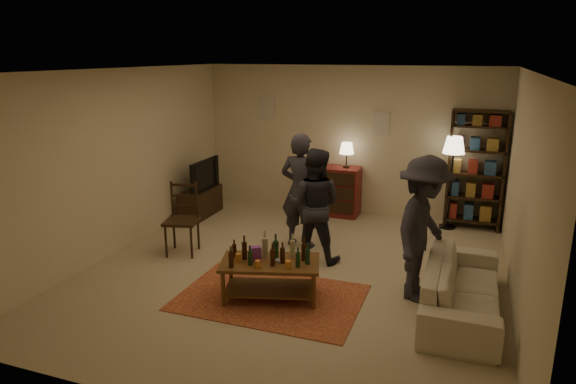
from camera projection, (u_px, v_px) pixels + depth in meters
The scene contains 13 objects.
floor at pixel (293, 272), 7.05m from camera, with size 6.00×6.00×0.00m, color #C6B793.
room_shell at pixel (314, 114), 9.49m from camera, with size 6.00×6.00×6.00m.
rug at pixel (270, 297), 6.30m from camera, with size 2.20×1.50×0.01m, color maroon.
coffee_table at pixel (270, 266), 6.19m from camera, with size 1.31×0.95×0.82m.
dining_chair at pixel (183, 215), 7.62m from camera, with size 0.57×0.57×1.08m.
tv_stand at pixel (200, 195), 9.39m from camera, with size 0.40×1.00×1.06m.
dresser at pixel (333, 189), 9.45m from camera, with size 1.00×0.50×1.36m.
bookshelf at pixel (476, 169), 8.56m from camera, with size 0.90×0.34×2.02m.
floor_lamp at pixel (454, 151), 8.48m from camera, with size 0.36×0.36×1.58m.
sofa at pixel (462, 288), 5.88m from camera, with size 2.08×0.81×0.61m, color beige.
person_left at pixel (301, 191), 7.79m from camera, with size 0.64×0.42×1.77m, color #2B2A32.
person_right at pixel (314, 205), 7.26m from camera, with size 0.80×0.62×1.64m, color #23242A.
person_by_sofa at pixel (423, 229), 6.08m from camera, with size 1.14×0.66×1.77m, color #2A2A32.
Camera 1 is at (2.17, -6.15, 2.91)m, focal length 32.00 mm.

